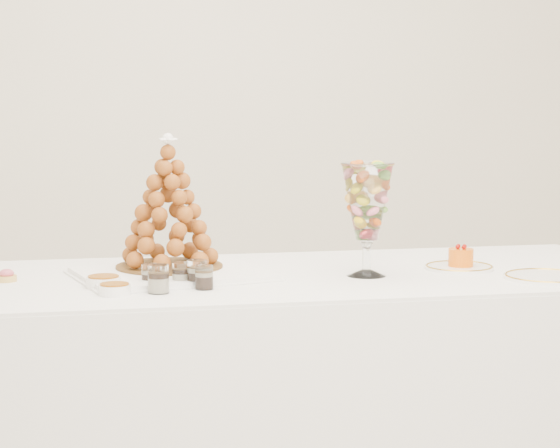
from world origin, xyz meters
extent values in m
cube|color=silver|center=(0.00, 2.00, 1.40)|extent=(4.50, 0.04, 2.80)
cube|color=white|center=(0.00, 0.12, 0.40)|extent=(2.15, 0.91, 0.80)
cube|color=white|center=(0.00, 0.12, 0.81)|extent=(2.14, 0.90, 0.01)
cube|color=white|center=(-0.35, 0.15, 0.82)|extent=(0.60, 0.50, 0.02)
cylinder|color=white|center=(0.21, 0.04, 0.82)|extent=(0.12, 0.12, 0.02)
cylinder|color=white|center=(0.21, 0.04, 0.87)|extent=(0.02, 0.02, 0.08)
sphere|color=white|center=(0.21, 0.04, 0.91)|extent=(0.04, 0.04, 0.04)
cylinder|color=white|center=(0.52, 0.09, 0.82)|extent=(0.21, 0.21, 0.01)
cylinder|color=white|center=(0.71, -0.13, 0.82)|extent=(0.25, 0.25, 0.01)
cylinder|color=tan|center=(-0.83, 0.18, 0.82)|extent=(0.06, 0.06, 0.02)
ellipsoid|color=#BF4E61|center=(-0.83, 0.18, 0.83)|extent=(0.04, 0.04, 0.03)
cylinder|color=white|center=(-0.43, 0.02, 0.84)|extent=(0.05, 0.05, 0.06)
cylinder|color=white|center=(-0.35, 0.00, 0.84)|extent=(0.05, 0.05, 0.07)
cylinder|color=white|center=(-0.31, -0.03, 0.85)|extent=(0.07, 0.07, 0.08)
cylinder|color=white|center=(-0.42, -0.10, 0.85)|extent=(0.06, 0.06, 0.08)
cylinder|color=white|center=(-0.29, -0.07, 0.84)|extent=(0.06, 0.06, 0.07)
cylinder|color=white|center=(-0.56, 0.02, 0.83)|extent=(0.10, 0.10, 0.03)
cylinder|color=white|center=(-0.54, -0.10, 0.82)|extent=(0.09, 0.09, 0.03)
cylinder|color=brown|center=(-0.35, 0.22, 0.83)|extent=(0.32, 0.32, 0.01)
cone|color=#8F4716|center=(-0.35, 0.22, 1.03)|extent=(0.27, 0.27, 0.39)
sphere|color=white|center=(-0.35, 0.22, 1.21)|extent=(0.04, 0.04, 0.04)
cylinder|color=orange|center=(0.53, 0.09, 0.85)|extent=(0.08, 0.08, 0.05)
sphere|color=#910B05|center=(0.54, 0.09, 0.88)|extent=(0.01, 0.01, 0.01)
sphere|color=#910B05|center=(0.53, 0.10, 0.88)|extent=(0.01, 0.01, 0.01)
sphere|color=#910B05|center=(0.52, 0.08, 0.88)|extent=(0.01, 0.01, 0.01)
sphere|color=#910B05|center=(0.53, 0.07, 0.88)|extent=(0.01, 0.01, 0.01)
camera|label=1|loc=(-0.75, -3.02, 1.37)|focal=70.00mm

